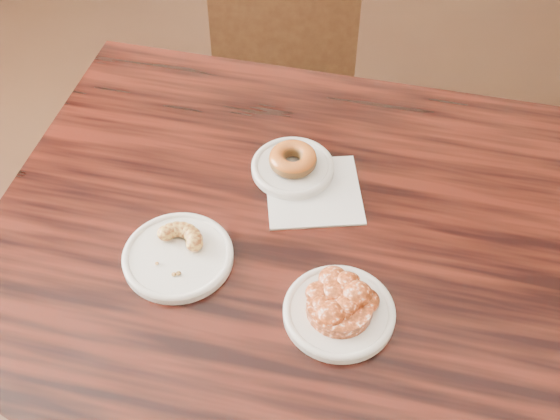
% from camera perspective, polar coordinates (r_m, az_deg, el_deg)
% --- Properties ---
extents(cafe_table, '(0.99, 0.99, 0.75)m').
position_cam_1_polar(cafe_table, '(1.46, -0.64, -12.56)').
color(cafe_table, black).
rests_on(cafe_table, floor).
extents(chair_far, '(0.50, 0.50, 0.90)m').
position_cam_1_polar(chair_far, '(2.09, 0.46, 13.52)').
color(chair_far, black).
rests_on(chair_far, floor).
extents(napkin, '(0.21, 0.21, 0.00)m').
position_cam_1_polar(napkin, '(1.23, 2.73, 1.52)').
color(napkin, silver).
rests_on(napkin, cafe_table).
extents(plate_donut, '(0.15, 0.15, 0.01)m').
position_cam_1_polar(plate_donut, '(1.26, 1.04, 3.46)').
color(plate_donut, silver).
rests_on(plate_donut, napkin).
extents(plate_cruller, '(0.18, 0.18, 0.01)m').
position_cam_1_polar(plate_cruller, '(1.15, -8.29, -3.78)').
color(plate_cruller, white).
rests_on(plate_cruller, cafe_table).
extents(plate_fritter, '(0.17, 0.17, 0.01)m').
position_cam_1_polar(plate_fritter, '(1.08, 4.81, -8.30)').
color(plate_fritter, silver).
rests_on(plate_fritter, cafe_table).
extents(glazed_donut, '(0.09, 0.09, 0.03)m').
position_cam_1_polar(glazed_donut, '(1.25, 1.05, 4.15)').
color(glazed_donut, '#973F15').
rests_on(glazed_donut, plate_donut).
extents(apple_fritter, '(0.14, 0.14, 0.03)m').
position_cam_1_polar(apple_fritter, '(1.06, 4.89, -7.64)').
color(apple_fritter, '#4A1A07').
rests_on(apple_fritter, plate_fritter).
extents(cruller_fragment, '(0.09, 0.09, 0.03)m').
position_cam_1_polar(cruller_fragment, '(1.13, -8.39, -3.20)').
color(cruller_fragment, '#612F13').
rests_on(cruller_fragment, plate_cruller).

